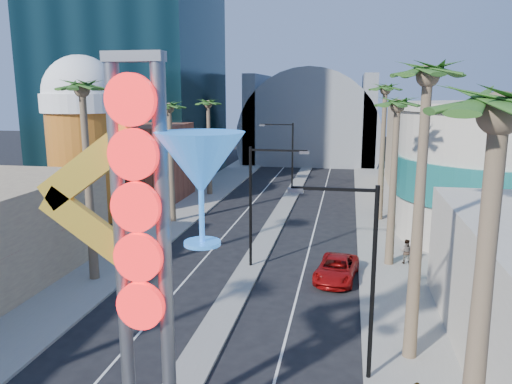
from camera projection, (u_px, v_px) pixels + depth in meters
sidewalk_west at (186, 208)px, 49.08m from camera, size 5.00×100.00×0.15m
sidewalk_east at (384, 217)px, 45.67m from camera, size 5.00×100.00×0.15m
median at (285, 206)px, 50.27m from camera, size 1.60×84.00×0.15m
brick_filler_west at (134, 163)px, 52.36m from camera, size 10.00×10.00×8.00m
filler_east at (438, 149)px, 56.05m from camera, size 10.00×20.00×10.00m
beer_mug at (84, 132)px, 44.06m from camera, size 7.00×7.00×14.50m
turquoise_building at (505, 173)px, 38.30m from camera, size 16.60×16.60×10.60m
canopy at (312, 135)px, 82.18m from camera, size 22.00×16.00×22.00m
neon_sign at (167, 232)px, 14.93m from camera, size 6.53×2.60×12.55m
streetlight_0 at (259, 195)px, 31.87m from camera, size 3.79×0.25×8.00m
streetlight_1 at (288, 151)px, 55.19m from camera, size 3.79×0.25×8.00m
streetlight_2 at (361, 266)px, 19.21m from camera, size 3.45×0.25×8.00m
palm_1 at (83, 102)px, 28.55m from camera, size 2.40×2.40×12.70m
palm_2 at (169, 114)px, 42.30m from camera, size 2.40×2.40×11.20m
palm_3 at (208, 109)px, 53.86m from camera, size 2.40×2.40×11.20m
palm_4 at (497, 145)px, 9.99m from camera, size 2.40×2.40×12.20m
palm_5 at (427, 95)px, 19.45m from camera, size 2.40×2.40×13.20m
palm_6 at (397, 115)px, 31.28m from camera, size 2.40×2.40×11.70m
palm_7 at (385, 98)px, 42.66m from camera, size 2.40×2.40×12.70m
red_pickup at (336, 269)px, 30.69m from camera, size 2.92×5.24×1.39m
pedestrian_b at (406, 251)px, 33.07m from camera, size 0.94×0.82×1.67m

